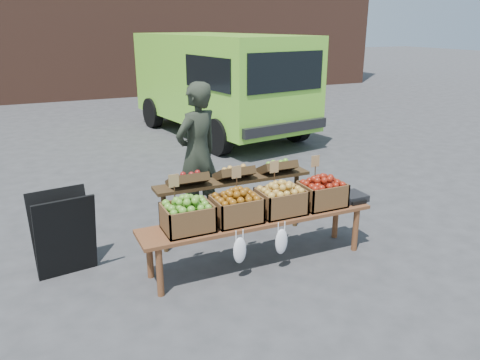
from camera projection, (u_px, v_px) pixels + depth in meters
name	position (u px, v px, depth m)	size (l,w,h in m)	color
ground	(254.00, 252.00, 5.62)	(80.00, 80.00, 0.00)	#3E3E40
delivery_van	(220.00, 86.00, 11.25)	(2.42, 5.29, 2.37)	#81DF38
vendor	(197.00, 154.00, 6.24)	(0.70, 0.46, 1.91)	#262D21
chalkboard_sign	(64.00, 234.00, 5.00)	(0.62, 0.34, 0.94)	black
back_table	(234.00, 200.00, 5.84)	(2.10, 0.44, 1.04)	#382714
display_bench	(258.00, 240.00, 5.28)	(2.70, 0.56, 0.57)	brown
crate_golden_apples	(188.00, 217.00, 4.82)	(0.50, 0.40, 0.28)	#548B26
crate_russet_pears	(236.00, 209.00, 5.04)	(0.50, 0.40, 0.28)	#986311
crate_red_apples	(281.00, 201.00, 5.25)	(0.50, 0.40, 0.28)	gold
crate_green_apples	(322.00, 194.00, 5.47)	(0.50, 0.40, 0.28)	maroon
weighing_scale	(351.00, 197.00, 5.67)	(0.34, 0.30, 0.08)	black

